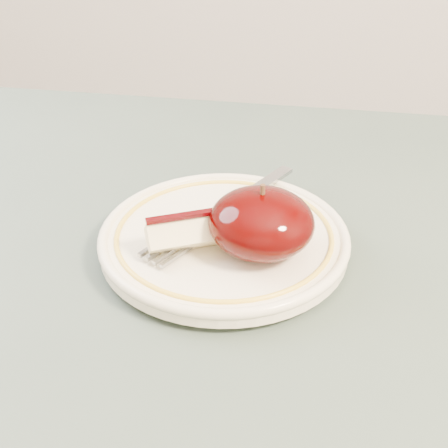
% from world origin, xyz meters
% --- Properties ---
extents(table, '(0.90, 0.90, 0.75)m').
position_xyz_m(table, '(0.00, 0.00, 0.66)').
color(table, brown).
rests_on(table, ground).
extents(plate, '(0.21, 0.21, 0.02)m').
position_xyz_m(plate, '(-0.00, 0.11, 0.76)').
color(plate, '#F3E9CC').
rests_on(plate, table).
extents(apple_half, '(0.08, 0.08, 0.06)m').
position_xyz_m(apple_half, '(0.03, 0.09, 0.79)').
color(apple_half, black).
rests_on(apple_half, plate).
extents(apple_wedge, '(0.08, 0.06, 0.03)m').
position_xyz_m(apple_wedge, '(-0.03, 0.08, 0.78)').
color(apple_wedge, '#F4E5B4').
rests_on(apple_wedge, plate).
extents(fork, '(0.11, 0.18, 0.00)m').
position_xyz_m(fork, '(-0.01, 0.13, 0.77)').
color(fork, gray).
rests_on(fork, plate).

